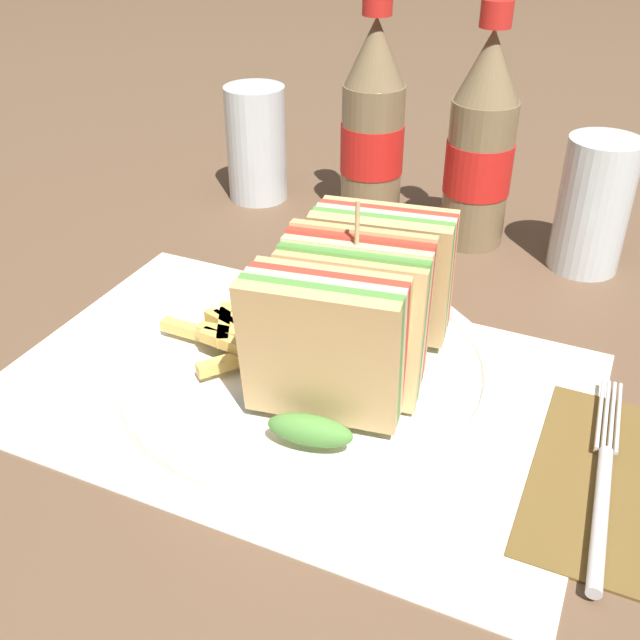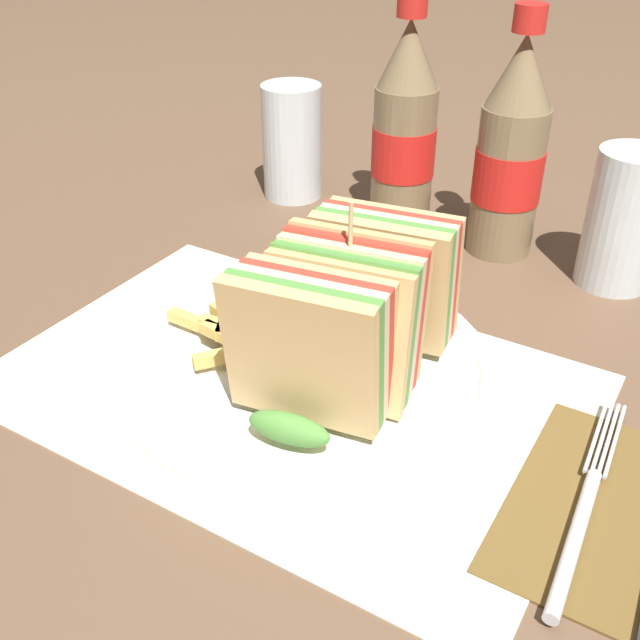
{
  "view_description": "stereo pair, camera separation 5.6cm",
  "coord_description": "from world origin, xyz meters",
  "px_view_note": "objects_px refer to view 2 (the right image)",
  "views": [
    {
      "loc": [
        0.19,
        -0.43,
        0.34
      ],
      "look_at": [
        -0.01,
        -0.0,
        0.04
      ],
      "focal_mm": 42.0,
      "sensor_mm": 36.0,
      "label": 1
    },
    {
      "loc": [
        0.24,
        -0.4,
        0.34
      ],
      "look_at": [
        -0.01,
        -0.0,
        0.04
      ],
      "focal_mm": 42.0,
      "sensor_mm": 36.0,
      "label": 2
    }
  ],
  "objects_px": {
    "club_sandwich": "(349,314)",
    "glass_near": "(622,228)",
    "fork": "(582,516)",
    "glass_far": "(292,149)",
    "plate_main": "(306,366)",
    "coke_bottle_far": "(511,154)",
    "coke_bottle_near": "(404,131)"
  },
  "relations": [
    {
      "from": "plate_main",
      "to": "coke_bottle_far",
      "type": "distance_m",
      "value": 0.29
    },
    {
      "from": "glass_far",
      "to": "club_sandwich",
      "type": "bearing_deg",
      "value": -50.96
    },
    {
      "from": "fork",
      "to": "glass_near",
      "type": "xyz_separation_m",
      "value": [
        -0.05,
        0.31,
        0.05
      ]
    },
    {
      "from": "fork",
      "to": "coke_bottle_near",
      "type": "height_order",
      "value": "coke_bottle_near"
    },
    {
      "from": "club_sandwich",
      "to": "glass_near",
      "type": "height_order",
      "value": "club_sandwich"
    },
    {
      "from": "glass_near",
      "to": "glass_far",
      "type": "bearing_deg",
      "value": 177.11
    },
    {
      "from": "glass_near",
      "to": "fork",
      "type": "bearing_deg",
      "value": -79.98
    },
    {
      "from": "fork",
      "to": "glass_near",
      "type": "bearing_deg",
      "value": 96.61
    },
    {
      "from": "coke_bottle_near",
      "to": "coke_bottle_far",
      "type": "distance_m",
      "value": 0.11
    },
    {
      "from": "fork",
      "to": "glass_far",
      "type": "relative_size",
      "value": 1.57
    },
    {
      "from": "club_sandwich",
      "to": "coke_bottle_near",
      "type": "height_order",
      "value": "coke_bottle_near"
    },
    {
      "from": "plate_main",
      "to": "coke_bottle_near",
      "type": "relative_size",
      "value": 1.23
    },
    {
      "from": "glass_near",
      "to": "coke_bottle_far",
      "type": "bearing_deg",
      "value": 175.05
    },
    {
      "from": "glass_far",
      "to": "glass_near",
      "type": "bearing_deg",
      "value": -2.89
    },
    {
      "from": "coke_bottle_near",
      "to": "fork",
      "type": "bearing_deg",
      "value": -49.53
    },
    {
      "from": "club_sandwich",
      "to": "glass_far",
      "type": "relative_size",
      "value": 1.56
    },
    {
      "from": "glass_near",
      "to": "glass_far",
      "type": "xyz_separation_m",
      "value": [
        -0.36,
        0.02,
        0.0
      ]
    },
    {
      "from": "fork",
      "to": "coke_bottle_far",
      "type": "bearing_deg",
      "value": 114.11
    },
    {
      "from": "coke_bottle_near",
      "to": "plate_main",
      "type": "bearing_deg",
      "value": -77.82
    },
    {
      "from": "plate_main",
      "to": "fork",
      "type": "relative_size",
      "value": 1.43
    },
    {
      "from": "plate_main",
      "to": "coke_bottle_near",
      "type": "xyz_separation_m",
      "value": [
        -0.06,
        0.28,
        0.09
      ]
    },
    {
      "from": "club_sandwich",
      "to": "glass_far",
      "type": "height_order",
      "value": "club_sandwich"
    },
    {
      "from": "fork",
      "to": "club_sandwich",
      "type": "bearing_deg",
      "value": 164.22
    },
    {
      "from": "club_sandwich",
      "to": "fork",
      "type": "xyz_separation_m",
      "value": [
        0.18,
        -0.04,
        -0.06
      ]
    },
    {
      "from": "fork",
      "to": "glass_near",
      "type": "height_order",
      "value": "glass_near"
    },
    {
      "from": "fork",
      "to": "coke_bottle_far",
      "type": "distance_m",
      "value": 0.37
    },
    {
      "from": "club_sandwich",
      "to": "glass_far",
      "type": "bearing_deg",
      "value": 129.04
    },
    {
      "from": "coke_bottle_near",
      "to": "coke_bottle_far",
      "type": "xyz_separation_m",
      "value": [
        0.11,
        -0.01,
        0.0
      ]
    },
    {
      "from": "plate_main",
      "to": "fork",
      "type": "distance_m",
      "value": 0.22
    },
    {
      "from": "fork",
      "to": "glass_far",
      "type": "height_order",
      "value": "glass_far"
    },
    {
      "from": "club_sandwich",
      "to": "glass_near",
      "type": "bearing_deg",
      "value": 64.88
    },
    {
      "from": "coke_bottle_far",
      "to": "glass_far",
      "type": "height_order",
      "value": "coke_bottle_far"
    }
  ]
}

